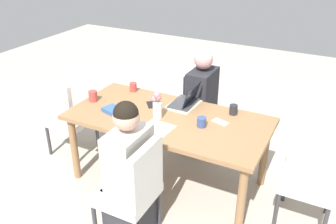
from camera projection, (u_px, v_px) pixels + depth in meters
ground_plane at (168, 180)px, 3.70m from camera, size 10.00×10.00×0.00m
dining_table at (168, 124)px, 3.40m from camera, size 1.87×0.91×0.73m
chair_far_left_near at (197, 105)px, 4.12m from camera, size 0.44×0.44×0.90m
person_far_left_near at (201, 106)px, 4.03m from camera, size 0.36×0.40×1.19m
chair_near_left_mid at (134, 188)px, 2.81m from camera, size 0.44×0.44×0.90m
person_near_left_mid at (130, 178)px, 2.87m from camera, size 0.36×0.40×1.19m
chair_head_left_left_far at (65, 114)px, 3.91m from camera, size 0.44×0.44×0.90m
chair_head_right_right_near at (311, 169)px, 3.03m from camera, size 0.44×0.44×0.90m
flower_vase at (157, 105)px, 3.29m from camera, size 0.10×0.09×0.26m
placemat_far_left_near at (183, 105)px, 3.59m from camera, size 0.27×0.37×0.00m
placemat_near_left_mid at (154, 131)px, 3.12m from camera, size 0.28×0.38×0.00m
laptop_far_left_near at (186, 101)px, 3.58m from camera, size 0.22×0.32×0.21m
coffee_mug_near_left at (93, 96)px, 3.65m from camera, size 0.09×0.09×0.11m
coffee_mug_near_right at (202, 122)px, 3.18m from camera, size 0.08×0.08×0.09m
coffee_mug_centre_left at (233, 110)px, 3.39m from camera, size 0.08×0.08×0.09m
coffee_mug_centre_right at (133, 87)px, 3.88m from camera, size 0.08×0.08×0.10m
book_red_cover at (114, 110)px, 3.44m from camera, size 0.23×0.19×0.04m
phone_black at (151, 105)px, 3.59m from camera, size 0.15×0.16×0.01m
phone_silver at (220, 122)px, 3.27m from camera, size 0.16×0.11×0.01m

